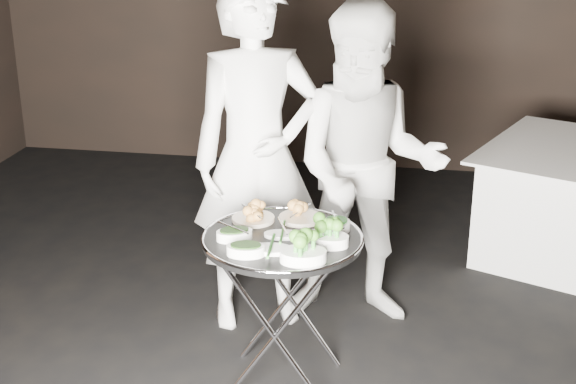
% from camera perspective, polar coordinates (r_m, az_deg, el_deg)
% --- Properties ---
extents(tray_stand, '(0.52, 0.44, 0.77)m').
position_cam_1_polar(tray_stand, '(3.83, -0.39, -8.08)').
color(tray_stand, silver).
rests_on(tray_stand, floor).
extents(serving_tray, '(0.75, 0.75, 0.04)m').
position_cam_1_polar(serving_tray, '(3.68, -0.40, -3.37)').
color(serving_tray, black).
rests_on(serving_tray, tray_stand).
extents(potato_plate_a, '(0.21, 0.21, 0.08)m').
position_cam_1_polar(potato_plate_a, '(3.85, -2.49, -1.59)').
color(potato_plate_a, beige).
rests_on(potato_plate_a, serving_tray).
extents(potato_plate_b, '(0.21, 0.21, 0.08)m').
position_cam_1_polar(potato_plate_b, '(3.86, 0.89, -1.53)').
color(potato_plate_b, beige).
rests_on(potato_plate_b, serving_tray).
extents(greens_bowl, '(0.13, 0.13, 0.07)m').
position_cam_1_polar(greens_bowl, '(3.74, 3.46, -2.25)').
color(greens_bowl, white).
rests_on(greens_bowl, serving_tray).
extents(asparagus_plate_a, '(0.18, 0.11, 0.03)m').
position_cam_1_polar(asparagus_plate_a, '(3.68, -0.40, -2.97)').
color(asparagus_plate_a, white).
rests_on(asparagus_plate_a, serving_tray).
extents(asparagus_plate_b, '(0.20, 0.12, 0.04)m').
position_cam_1_polar(asparagus_plate_b, '(3.53, -1.22, -3.99)').
color(asparagus_plate_b, white).
rests_on(asparagus_plate_b, serving_tray).
extents(spinach_bowl_a, '(0.19, 0.17, 0.07)m').
position_cam_1_polar(spinach_bowl_a, '(3.65, -3.84, -2.94)').
color(spinach_bowl_a, white).
rests_on(spinach_bowl_a, serving_tray).
extents(spinach_bowl_b, '(0.18, 0.13, 0.07)m').
position_cam_1_polar(spinach_bowl_b, '(3.49, -3.02, -4.02)').
color(spinach_bowl_b, white).
rests_on(spinach_bowl_b, serving_tray).
extents(broccoli_bowl_a, '(0.21, 0.17, 0.08)m').
position_cam_1_polar(broccoli_bowl_a, '(3.59, 2.86, -3.23)').
color(broccoli_bowl_a, white).
rests_on(broccoli_bowl_a, serving_tray).
extents(broccoli_bowl_b, '(0.23, 0.18, 0.08)m').
position_cam_1_polar(broccoli_bowl_b, '(3.43, 1.09, -4.38)').
color(broccoli_bowl_b, white).
rests_on(broccoli_bowl_b, serving_tray).
extents(serving_utensils, '(0.59, 0.44, 0.01)m').
position_cam_1_polar(serving_utensils, '(3.71, 0.04, -2.08)').
color(serving_utensils, silver).
rests_on(serving_utensils, serving_tray).
extents(waiter_left, '(0.82, 0.70, 1.90)m').
position_cam_1_polar(waiter_left, '(4.24, -2.22, 2.45)').
color(waiter_left, silver).
rests_on(waiter_left, floor).
extents(waiter_right, '(0.91, 0.74, 1.77)m').
position_cam_1_polar(waiter_right, '(4.29, 5.63, 1.66)').
color(waiter_right, silver).
rests_on(waiter_right, floor).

